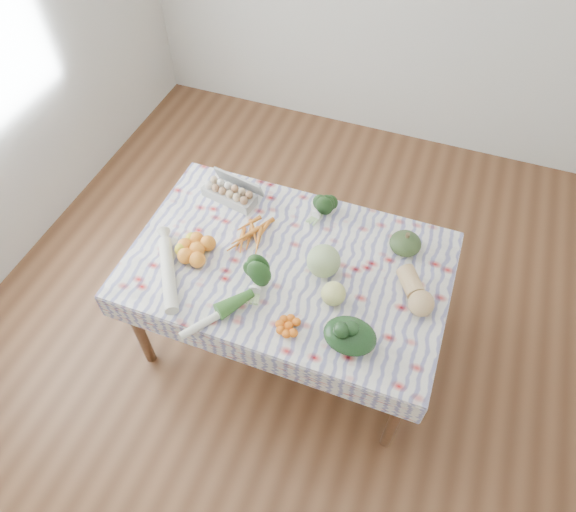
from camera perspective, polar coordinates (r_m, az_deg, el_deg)
The scene contains 16 objects.
ground at distance 3.31m, azimuth 0.00°, elevation -8.86°, with size 4.50×4.50×0.00m, color brown.
dining_table at distance 2.74m, azimuth 0.00°, elevation -1.84°, with size 1.60×1.00×0.75m.
tablecloth at distance 2.68m, azimuth 0.00°, elevation -0.85°, with size 1.66×1.06×0.01m, color white.
egg_carton at distance 2.97m, azimuth -6.55°, elevation 6.86°, with size 0.32×0.13×0.08m, color #ABABA6.
carrot_bunch at distance 2.77m, azimuth -3.91°, elevation 2.22°, with size 0.22×0.20×0.04m, color orange.
kale_bunch at distance 2.86m, azimuth 3.63°, elevation 5.52°, with size 0.15×0.13×0.13m, color #1E3E18.
kabocha_squash at distance 2.76m, azimuth 12.91°, elevation 1.38°, with size 0.17×0.17×0.11m, color #374E26.
cabbage at distance 2.58m, azimuth 3.97°, elevation -0.56°, with size 0.17×0.17×0.17m, color #9FBB78.
butternut_squash at distance 2.57m, azimuth 14.02°, elevation -3.72°, with size 0.13×0.27×0.13m, color tan.
orange_cluster at distance 2.72m, azimuth -10.10°, elevation 0.74°, with size 0.27×0.27×0.09m, color orange.
broccoli at distance 2.54m, azimuth -3.46°, elevation -2.59°, with size 0.16×0.16×0.12m, color #224D1D.
mandarin_cluster at distance 2.44m, azimuth 0.07°, elevation -7.75°, with size 0.15×0.15×0.04m, color orange.
grapefruit at distance 2.50m, azimuth 5.07°, elevation -4.19°, with size 0.12×0.12×0.12m, color #DBDE78.
spinach_bag at distance 2.39m, azimuth 6.90°, elevation -8.79°, with size 0.25×0.20×0.11m, color black.
daikon at distance 2.66m, azimuth -13.16°, elevation -1.94°, with size 0.07×0.07×0.48m, color silver.
leek at distance 2.49m, azimuth -7.95°, elevation -6.59°, with size 0.04×0.04×0.39m, color white.
Camera 1 is at (0.57, -1.53, 2.88)m, focal length 32.00 mm.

